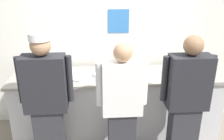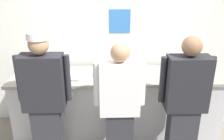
% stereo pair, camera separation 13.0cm
% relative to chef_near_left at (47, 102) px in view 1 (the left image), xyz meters
% --- Properties ---
extents(wall_back, '(4.59, 0.11, 2.68)m').
position_rel_chef_near_left_xyz_m(wall_back, '(0.86, 1.13, 0.44)').
color(wall_back, silver).
rests_on(wall_back, ground).
extents(prep_counter, '(2.93, 0.72, 0.94)m').
position_rel_chef_near_left_xyz_m(prep_counter, '(0.86, 0.65, -0.43)').
color(prep_counter, silver).
rests_on(prep_counter, ground).
extents(chef_near_left, '(0.61, 0.24, 1.69)m').
position_rel_chef_near_left_xyz_m(chef_near_left, '(0.00, 0.00, 0.00)').
color(chef_near_left, '#2D2D33').
rests_on(chef_near_left, ground).
extents(chef_center, '(0.59, 0.24, 1.58)m').
position_rel_chef_near_left_xyz_m(chef_center, '(0.85, -0.05, -0.07)').
color(chef_center, '#2D2D33').
rests_on(chef_center, ground).
extents(chef_far_right, '(0.60, 0.24, 1.65)m').
position_rel_chef_near_left_xyz_m(chef_far_right, '(1.60, -0.05, -0.03)').
color(chef_far_right, '#2D2D33').
rests_on(chef_far_right, ground).
extents(plate_stack_front, '(0.21, 0.21, 0.05)m').
position_rel_chef_near_left_xyz_m(plate_stack_front, '(-0.23, 0.81, 0.06)').
color(plate_stack_front, white).
rests_on(plate_stack_front, prep_counter).
extents(plate_stack_rear, '(0.20, 0.20, 0.06)m').
position_rel_chef_near_left_xyz_m(plate_stack_rear, '(1.76, 0.58, 0.07)').
color(plate_stack_rear, white).
rests_on(plate_stack_rear, prep_counter).
extents(mixing_bowl_steel, '(0.32, 0.32, 0.12)m').
position_rel_chef_near_left_xyz_m(mixing_bowl_steel, '(0.93, 0.75, 0.10)').
color(mixing_bowl_steel, '#B7BABF').
rests_on(mixing_bowl_steel, prep_counter).
extents(sheet_tray, '(0.59, 0.45, 0.02)m').
position_rel_chef_near_left_xyz_m(sheet_tray, '(0.14, 0.65, 0.05)').
color(sheet_tray, '#B7BABF').
rests_on(sheet_tray, prep_counter).
extents(squeeze_bottle_primary, '(0.06, 0.06, 0.20)m').
position_rel_chef_near_left_xyz_m(squeeze_bottle_primary, '(1.60, 0.59, 0.13)').
color(squeeze_bottle_primary, '#E5E066').
rests_on(squeeze_bottle_primary, prep_counter).
extents(squeeze_bottle_secondary, '(0.05, 0.05, 0.21)m').
position_rel_chef_near_left_xyz_m(squeeze_bottle_secondary, '(1.16, 0.68, 0.14)').
color(squeeze_bottle_secondary, '#E5E066').
rests_on(squeeze_bottle_secondary, prep_counter).
extents(squeeze_bottle_spare, '(0.06, 0.06, 0.20)m').
position_rel_chef_near_left_xyz_m(squeeze_bottle_spare, '(0.96, 0.54, 0.13)').
color(squeeze_bottle_spare, orange).
rests_on(squeeze_bottle_spare, prep_counter).
extents(ramekin_orange_sauce, '(0.08, 0.08, 0.04)m').
position_rel_chef_near_left_xyz_m(ramekin_orange_sauce, '(-0.40, 0.52, 0.06)').
color(ramekin_orange_sauce, white).
rests_on(ramekin_orange_sauce, prep_counter).
extents(ramekin_yellow_sauce, '(0.11, 0.11, 0.04)m').
position_rel_chef_near_left_xyz_m(ramekin_yellow_sauce, '(0.58, 0.62, 0.06)').
color(ramekin_yellow_sauce, white).
rests_on(ramekin_yellow_sauce, prep_counter).
extents(deli_cup, '(0.09, 0.09, 0.09)m').
position_rel_chef_near_left_xyz_m(deli_cup, '(2.02, 0.53, 0.08)').
color(deli_cup, white).
rests_on(deli_cup, prep_counter).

